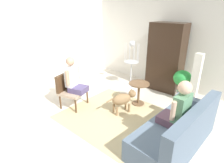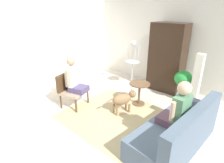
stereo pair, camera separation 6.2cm
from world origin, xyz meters
TOP-DOWN VIEW (x-y plane):
  - ground_plane at (0.00, 0.00)m, footprint 7.41×7.41m
  - back_wall at (0.00, 2.67)m, footprint 6.77×0.12m
  - left_wall at (-3.15, 0.30)m, footprint 0.12×5.81m
  - area_rug at (-0.12, 0.07)m, footprint 2.63×2.12m
  - couch at (1.20, 0.04)m, footprint 0.95×1.99m
  - armchair at (-1.51, -0.29)m, footprint 0.72×0.77m
  - person_on_couch at (1.16, 0.02)m, footprint 0.49×0.54m
  - person_on_armchair at (-1.37, -0.25)m, footprint 0.55×0.51m
  - round_end_table at (-0.20, 0.91)m, footprint 0.53×0.53m
  - dog at (-0.26, 0.33)m, footprint 0.44×0.75m
  - bird_cage_stand at (-1.06, 1.78)m, footprint 0.45×0.45m
  - potted_plant at (0.52, 1.93)m, footprint 0.48×0.48m
  - column_lamp at (0.88, 1.83)m, footprint 0.20×0.20m
  - armoire_cabinet at (-0.15, 2.26)m, footprint 0.99×0.56m

SIDE VIEW (x-z plane):
  - ground_plane at x=0.00m, z-range 0.00..0.00m
  - area_rug at x=-0.12m, z-range 0.00..0.01m
  - couch at x=1.20m, z-range -0.14..0.75m
  - dog at x=-0.26m, z-range 0.08..0.64m
  - round_end_table at x=-0.20m, z-range 0.09..0.69m
  - armchair at x=-1.51m, z-range 0.08..0.94m
  - potted_plant at x=0.52m, z-range 0.14..0.98m
  - column_lamp at x=0.88m, z-range -0.01..1.37m
  - person_on_armchair at x=-1.37m, z-range 0.35..1.22m
  - person_on_couch at x=1.16m, z-range 0.35..1.22m
  - bird_cage_stand at x=-1.06m, z-range 0.09..1.56m
  - armoire_cabinet at x=-0.15m, z-range 0.00..2.01m
  - back_wall at x=0.00m, z-range 0.00..2.75m
  - left_wall at x=-3.15m, z-range 0.00..2.75m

